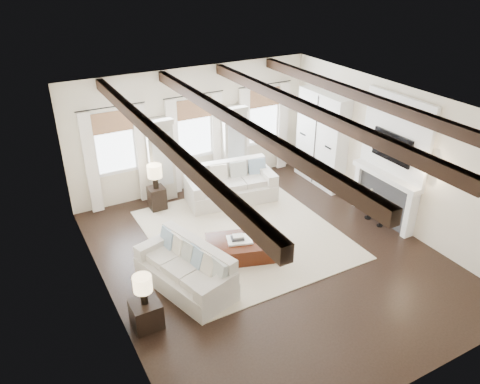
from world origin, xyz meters
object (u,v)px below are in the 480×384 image
sofa_left (187,270)px  side_table_back (157,198)px  side_table_front (146,314)px  ottoman (242,248)px  sofa_back (230,186)px

sofa_left → side_table_back: sofa_left is taller
side_table_front → side_table_back: size_ratio=0.83×
side_table_front → sofa_left: bearing=31.9°
sofa_left → ottoman: bearing=14.8°
ottoman → side_table_front: 2.61m
sofa_back → side_table_back: sofa_back is taller
sofa_back → side_table_back: 1.86m
ottoman → sofa_back: bearing=85.5°
sofa_back → sofa_left: (-2.31, -2.68, -0.02)m
ottoman → side_table_back: side_table_back is taller
sofa_back → ottoman: 2.51m
sofa_left → side_table_back: (0.51, 3.10, -0.07)m
sofa_left → side_table_back: size_ratio=3.82×
sofa_left → side_table_front: bearing=-148.1°
sofa_back → side_table_back: size_ratio=4.00×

